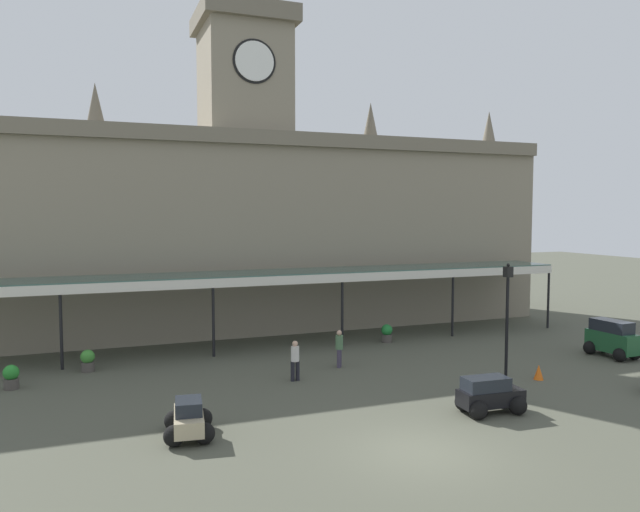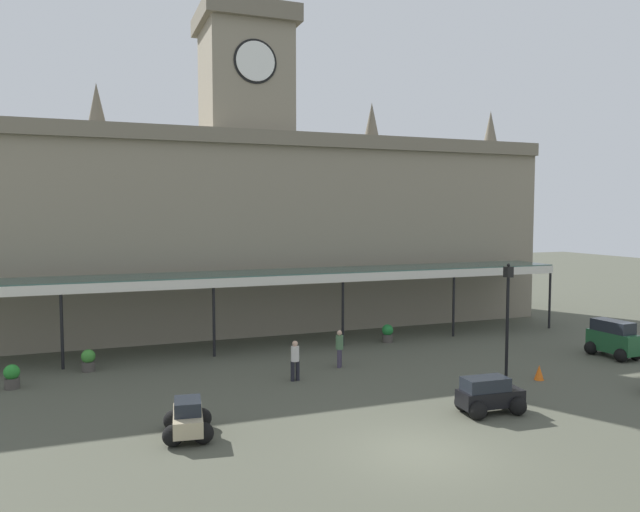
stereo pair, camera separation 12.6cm
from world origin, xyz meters
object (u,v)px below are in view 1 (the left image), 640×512
(car_green_van, at_px, (612,340))
(planter_forecourt_centre, at_px, (11,377))
(traffic_cone, at_px, (539,372))
(car_black_estate, at_px, (490,397))
(pedestrian_crossing_forecourt, at_px, (339,347))
(victorian_lamppost, at_px, (507,307))
(car_beige_sedan, at_px, (189,421))
(planter_by_canopy, at_px, (387,333))
(pedestrian_near_entrance, at_px, (295,359))
(planter_near_kerb, at_px, (88,360))

(car_green_van, xyz_separation_m, planter_forecourt_centre, (-26.30, 4.38, -0.32))
(planter_forecourt_centre, bearing_deg, traffic_cone, -17.27)
(traffic_cone, bearing_deg, car_black_estate, -148.69)
(pedestrian_crossing_forecourt, relative_size, victorian_lamppost, 0.35)
(planter_forecourt_centre, bearing_deg, car_black_estate, -29.79)
(car_beige_sedan, relative_size, pedestrian_crossing_forecourt, 1.29)
(car_green_van, height_order, victorian_lamppost, victorian_lamppost)
(car_green_van, relative_size, victorian_lamppost, 0.51)
(car_black_estate, relative_size, planter_by_canopy, 2.39)
(victorian_lamppost, xyz_separation_m, planter_by_canopy, (-1.41, 8.07, -2.51))
(planter_by_canopy, height_order, planter_forecourt_centre, same)
(pedestrian_crossing_forecourt, distance_m, victorian_lamppost, 7.45)
(car_green_van, relative_size, pedestrian_near_entrance, 1.47)
(car_beige_sedan, height_order, victorian_lamppost, victorian_lamppost)
(pedestrian_near_entrance, bearing_deg, planter_forecourt_centre, 165.06)
(traffic_cone, relative_size, planter_near_kerb, 0.65)
(car_green_van, distance_m, car_beige_sedan, 20.81)
(car_green_van, xyz_separation_m, victorian_lamppost, (-7.18, -1.28, 2.20))
(victorian_lamppost, relative_size, planter_forecourt_centre, 5.03)
(pedestrian_near_entrance, bearing_deg, planter_near_kerb, 150.04)
(traffic_cone, distance_m, planter_near_kerb, 19.25)
(car_black_estate, distance_m, victorian_lamppost, 5.34)
(car_black_estate, height_order, car_green_van, car_green_van)
(planter_by_canopy, bearing_deg, pedestrian_crossing_forecourt, -138.39)
(traffic_cone, distance_m, planter_by_canopy, 9.08)
(traffic_cone, distance_m, planter_forecourt_centre, 21.24)
(car_beige_sedan, xyz_separation_m, planter_forecourt_centre, (-5.74, 7.59, -0.01))
(car_black_estate, bearing_deg, pedestrian_near_entrance, 129.12)
(planter_near_kerb, bearing_deg, victorian_lamppost, -24.35)
(pedestrian_crossing_forecourt, height_order, traffic_cone, pedestrian_crossing_forecourt)
(planter_forecourt_centre, relative_size, planter_near_kerb, 1.00)
(car_green_van, height_order, traffic_cone, car_green_van)
(pedestrian_crossing_forecourt, height_order, planter_by_canopy, pedestrian_crossing_forecourt)
(car_beige_sedan, bearing_deg, pedestrian_crossing_forecourt, 38.78)
(traffic_cone, height_order, planter_forecourt_centre, planter_forecourt_centre)
(victorian_lamppost, height_order, planter_by_canopy, victorian_lamppost)
(car_beige_sedan, xyz_separation_m, pedestrian_crossing_forecourt, (7.58, 6.09, 0.41))
(pedestrian_crossing_forecourt, xyz_separation_m, planter_forecourt_centre, (-13.32, 1.50, -0.42))
(planter_near_kerb, bearing_deg, pedestrian_near_entrance, -29.96)
(car_black_estate, bearing_deg, planter_near_kerb, 140.36)
(planter_near_kerb, bearing_deg, planter_forecourt_centre, -148.22)
(pedestrian_near_entrance, xyz_separation_m, victorian_lamppost, (8.35, -2.79, 2.09))
(car_beige_sedan, height_order, pedestrian_crossing_forecourt, pedestrian_crossing_forecourt)
(car_green_van, xyz_separation_m, traffic_cone, (-6.02, -1.92, -0.50))
(pedestrian_crossing_forecourt, xyz_separation_m, planter_near_kerb, (-10.53, 3.23, -0.42))
(car_black_estate, relative_size, pedestrian_near_entrance, 1.38)
(planter_forecourt_centre, bearing_deg, pedestrian_crossing_forecourt, -6.43)
(planter_by_canopy, bearing_deg, car_black_estate, -99.58)
(pedestrian_crossing_forecourt, bearing_deg, car_beige_sedan, -141.22)
(pedestrian_near_entrance, relative_size, planter_by_canopy, 1.74)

